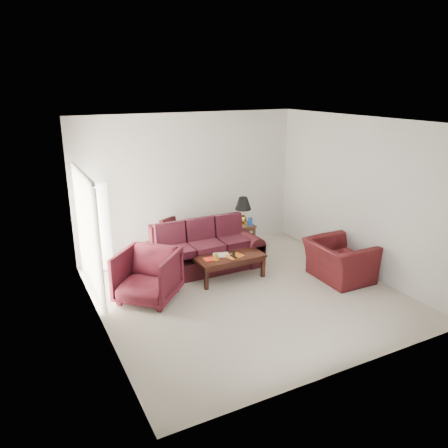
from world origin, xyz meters
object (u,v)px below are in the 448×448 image
at_px(armchair_left, 148,276).
at_px(armchair_right, 339,260).
at_px(end_table, 242,236).
at_px(floor_lamp, 104,227).
at_px(coffee_table, 229,266).
at_px(sofa, 204,247).

bearing_deg(armchair_left, armchair_right, 29.70).
height_order(end_table, armchair_left, armchair_left).
bearing_deg(armchair_left, floor_lamp, 145.28).
bearing_deg(coffee_table, armchair_right, -23.89).
xyz_separation_m(end_table, floor_lamp, (-3.03, 0.12, 0.62)).
height_order(end_table, floor_lamp, floor_lamp).
relative_size(floor_lamp, armchair_right, 1.55).
distance_m(sofa, armchair_left, 1.59).
relative_size(armchair_right, coffee_table, 0.87).
bearing_deg(coffee_table, end_table, 56.67).
relative_size(sofa, armchair_left, 2.36).
bearing_deg(end_table, floor_lamp, 177.75).
height_order(armchair_left, armchair_right, armchair_left).
distance_m(sofa, armchair_right, 2.62).
relative_size(sofa, coffee_table, 1.76).
bearing_deg(end_table, sofa, -149.47).
bearing_deg(coffee_table, floor_lamp, 148.42).
height_order(end_table, coffee_table, end_table).
height_order(sofa, end_table, sofa).
distance_m(floor_lamp, armchair_right, 4.58).
height_order(sofa, armchair_left, sofa).
xyz_separation_m(end_table, coffee_table, (-1.04, -1.33, -0.04)).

